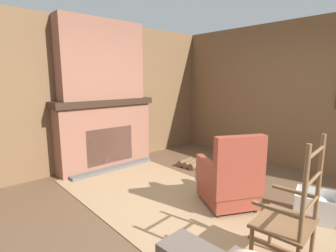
{
  "coord_description": "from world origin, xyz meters",
  "views": [
    {
      "loc": [
        1.93,
        -2.29,
        1.64
      ],
      "look_at": [
        -1.06,
        0.41,
        0.9
      ],
      "focal_mm": 28.0,
      "sensor_mm": 36.0,
      "label": 1
    }
  ],
  "objects_px": {
    "armchair": "(229,181)",
    "oil_lamp_vase": "(74,94)",
    "storage_case": "(118,95)",
    "laundry_basket": "(315,206)",
    "decorative_plate_on_mantel": "(102,92)",
    "rocking_chair": "(289,227)",
    "firewood_stack": "(191,163)"
  },
  "relations": [
    {
      "from": "oil_lamp_vase",
      "to": "storage_case",
      "type": "bearing_deg",
      "value": 89.99
    },
    {
      "from": "laundry_basket",
      "to": "oil_lamp_vase",
      "type": "height_order",
      "value": "oil_lamp_vase"
    },
    {
      "from": "armchair",
      "to": "rocking_chair",
      "type": "height_order",
      "value": "rocking_chair"
    },
    {
      "from": "storage_case",
      "to": "decorative_plate_on_mantel",
      "type": "relative_size",
      "value": 0.85
    },
    {
      "from": "firewood_stack",
      "to": "oil_lamp_vase",
      "type": "bearing_deg",
      "value": -122.77
    },
    {
      "from": "armchair",
      "to": "firewood_stack",
      "type": "relative_size",
      "value": 2.38
    },
    {
      "from": "firewood_stack",
      "to": "armchair",
      "type": "bearing_deg",
      "value": -29.37
    },
    {
      "from": "armchair",
      "to": "oil_lamp_vase",
      "type": "bearing_deg",
      "value": 48.27
    },
    {
      "from": "laundry_basket",
      "to": "decorative_plate_on_mantel",
      "type": "height_order",
      "value": "decorative_plate_on_mantel"
    },
    {
      "from": "firewood_stack",
      "to": "storage_case",
      "type": "height_order",
      "value": "storage_case"
    },
    {
      "from": "rocking_chair",
      "to": "decorative_plate_on_mantel",
      "type": "distance_m",
      "value": 3.66
    },
    {
      "from": "armchair",
      "to": "rocking_chair",
      "type": "bearing_deg",
      "value": 177.5
    },
    {
      "from": "firewood_stack",
      "to": "storage_case",
      "type": "relative_size",
      "value": 2.03
    },
    {
      "from": "rocking_chair",
      "to": "firewood_stack",
      "type": "bearing_deg",
      "value": -35.72
    },
    {
      "from": "firewood_stack",
      "to": "storage_case",
      "type": "xyz_separation_m",
      "value": [
        -1.1,
        -0.87,
        1.27
      ]
    },
    {
      "from": "rocking_chair",
      "to": "oil_lamp_vase",
      "type": "xyz_separation_m",
      "value": [
        -3.5,
        -0.33,
        0.96
      ]
    },
    {
      "from": "laundry_basket",
      "to": "storage_case",
      "type": "relative_size",
      "value": 2.55
    },
    {
      "from": "armchair",
      "to": "laundry_basket",
      "type": "height_order",
      "value": "armchair"
    },
    {
      "from": "firewood_stack",
      "to": "rocking_chair",
      "type": "bearing_deg",
      "value": -29.86
    },
    {
      "from": "firewood_stack",
      "to": "decorative_plate_on_mantel",
      "type": "xyz_separation_m",
      "value": [
        -1.12,
        -1.17,
        1.32
      ]
    },
    {
      "from": "oil_lamp_vase",
      "to": "decorative_plate_on_mantel",
      "type": "height_order",
      "value": "oil_lamp_vase"
    },
    {
      "from": "firewood_stack",
      "to": "storage_case",
      "type": "bearing_deg",
      "value": -141.71
    },
    {
      "from": "laundry_basket",
      "to": "storage_case",
      "type": "distance_m",
      "value": 3.6
    },
    {
      "from": "oil_lamp_vase",
      "to": "decorative_plate_on_mantel",
      "type": "distance_m",
      "value": 0.53
    },
    {
      "from": "armchair",
      "to": "laundry_basket",
      "type": "xyz_separation_m",
      "value": [
        0.85,
        0.52,
        -0.2
      ]
    },
    {
      "from": "oil_lamp_vase",
      "to": "storage_case",
      "type": "xyz_separation_m",
      "value": [
        0.0,
        0.84,
        -0.04
      ]
    },
    {
      "from": "firewood_stack",
      "to": "decorative_plate_on_mantel",
      "type": "bearing_deg",
      "value": -133.67
    },
    {
      "from": "oil_lamp_vase",
      "to": "storage_case",
      "type": "height_order",
      "value": "oil_lamp_vase"
    },
    {
      "from": "laundry_basket",
      "to": "decorative_plate_on_mantel",
      "type": "relative_size",
      "value": 2.16
    },
    {
      "from": "rocking_chair",
      "to": "storage_case",
      "type": "distance_m",
      "value": 3.65
    },
    {
      "from": "oil_lamp_vase",
      "to": "decorative_plate_on_mantel",
      "type": "xyz_separation_m",
      "value": [
        -0.02,
        0.53,
        0.01
      ]
    },
    {
      "from": "storage_case",
      "to": "rocking_chair",
      "type": "bearing_deg",
      "value": -8.33
    }
  ]
}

